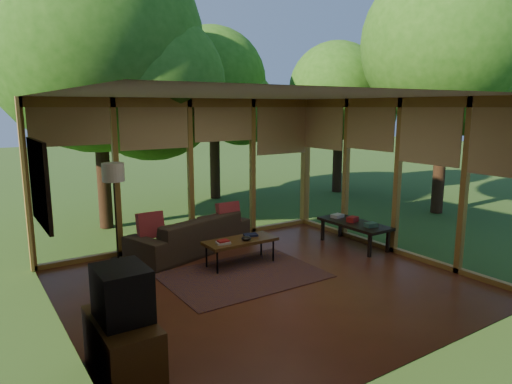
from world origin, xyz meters
TOP-DOWN VIEW (x-y plane):
  - floor at (0.00, 0.00)m, footprint 5.50×5.50m
  - ceiling at (0.00, 0.00)m, footprint 5.50×5.50m
  - wall_left at (-2.75, 0.00)m, footprint 0.04×5.00m
  - wall_front at (0.00, -2.50)m, footprint 5.50×0.04m
  - window_wall_back at (0.00, 2.50)m, footprint 5.50×0.12m
  - window_wall_right at (2.75, 0.00)m, footprint 0.12×5.00m
  - exterior_lawn at (8.00, 8.00)m, footprint 40.00×40.00m
  - tree_nw at (-1.05, 4.58)m, footprint 4.37×4.37m
  - tree_ne at (2.45, 6.19)m, footprint 2.97×2.97m
  - tree_se at (6.00, 1.49)m, footprint 3.83×3.83m
  - tree_far at (5.89, 4.93)m, footprint 2.79×2.79m
  - rug at (-0.11, 0.48)m, footprint 2.33×1.65m
  - sofa at (-0.27, 2.00)m, footprint 2.41×1.49m
  - pillow_left at (-1.02, 1.95)m, footprint 0.44×0.23m
  - pillow_right at (0.48, 1.95)m, footprint 0.43×0.23m
  - ct_book_lower at (-0.23, 0.89)m, footprint 0.24×0.20m
  - ct_book_upper at (-0.23, 0.89)m, footprint 0.17×0.13m
  - ct_book_side at (0.37, 1.02)m, footprint 0.26×0.22m
  - ct_bowl at (0.17, 0.84)m, footprint 0.16×0.16m
  - media_cabinet at (-2.47, -1.16)m, footprint 0.50×1.00m
  - television at (-2.45, -1.16)m, footprint 0.45×0.55m
  - console_book_a at (2.40, 0.24)m, footprint 0.23×0.18m
  - console_book_b at (2.40, 0.69)m, footprint 0.23×0.19m
  - console_book_c at (2.40, 1.09)m, footprint 0.25×0.20m
  - floor_lamp at (-1.49, 2.25)m, footprint 0.36×0.36m
  - coffee_table at (0.12, 0.94)m, footprint 1.20×0.50m
  - side_console at (2.40, 0.64)m, footprint 0.60×1.40m
  - wall_painting at (-2.71, 1.40)m, footprint 0.06×1.35m

SIDE VIEW (x-z plane):
  - exterior_lawn at x=8.00m, z-range -0.01..-0.01m
  - floor at x=0.00m, z-range 0.00..0.00m
  - rug at x=-0.11m, z-range 0.00..0.01m
  - media_cabinet at x=-2.47m, z-range 0.00..0.60m
  - sofa at x=-0.27m, z-range 0.00..0.66m
  - coffee_table at x=0.12m, z-range 0.18..0.60m
  - side_console at x=2.40m, z-range 0.18..0.64m
  - ct_book_lower at x=-0.23m, z-range 0.42..0.46m
  - ct_book_side at x=0.37m, z-range 0.42..0.46m
  - ct_bowl at x=0.17m, z-range 0.42..0.50m
  - ct_book_upper at x=-0.23m, z-range 0.45..0.48m
  - console_book_c at x=2.40m, z-range 0.46..0.52m
  - console_book_a at x=2.40m, z-range 0.45..0.53m
  - console_book_b at x=2.40m, z-range 0.46..0.55m
  - pillow_right at x=0.48m, z-range 0.37..0.82m
  - pillow_left at x=-1.02m, z-range 0.37..0.83m
  - television at x=-2.45m, z-range 0.60..1.10m
  - wall_left at x=-2.75m, z-range 0.00..2.70m
  - wall_front at x=0.00m, z-range 0.00..2.70m
  - window_wall_back at x=0.00m, z-range 0.00..2.70m
  - window_wall_right at x=2.75m, z-range 0.00..2.70m
  - floor_lamp at x=-1.49m, z-range 0.58..2.23m
  - wall_painting at x=-2.71m, z-range 0.98..2.12m
  - ceiling at x=0.00m, z-range 2.70..2.70m
  - tree_far at x=5.89m, z-range 0.80..5.24m
  - tree_ne at x=2.45m, z-range 0.86..5.57m
  - tree_nw at x=-1.05m, z-range 0.80..6.78m
  - tree_se at x=6.00m, z-range 1.02..6.92m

